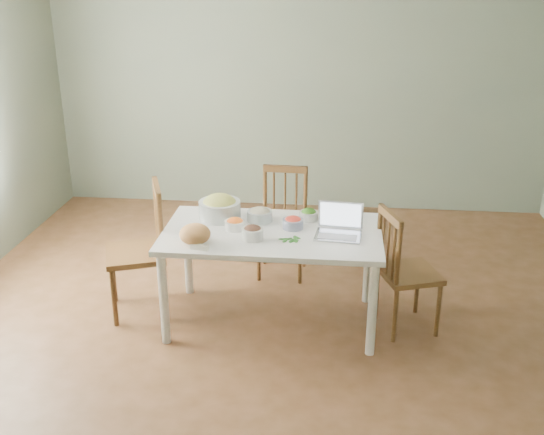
# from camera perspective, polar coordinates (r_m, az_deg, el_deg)

# --- Properties ---
(floor) EXTENTS (5.00, 5.00, 0.00)m
(floor) POSITION_cam_1_polar(r_m,az_deg,el_deg) (4.62, 0.34, -9.67)
(floor) COLOR #432913
(floor) RESTS_ON ground
(wall_back) EXTENTS (5.00, 0.00, 2.70)m
(wall_back) POSITION_cam_1_polar(r_m,az_deg,el_deg) (6.53, 2.54, 12.32)
(wall_back) COLOR slate
(wall_back) RESTS_ON ground
(wall_front) EXTENTS (5.00, 0.00, 2.70)m
(wall_front) POSITION_cam_1_polar(r_m,az_deg,el_deg) (1.82, -7.43, -13.90)
(wall_front) COLOR slate
(wall_front) RESTS_ON ground
(dining_table) EXTENTS (1.49, 0.84, 0.70)m
(dining_table) POSITION_cam_1_polar(r_m,az_deg,el_deg) (4.53, -0.00, -5.29)
(dining_table) COLOR white
(dining_table) RESTS_ON floor
(chair_far) EXTENTS (0.41, 0.39, 0.88)m
(chair_far) POSITION_cam_1_polar(r_m,az_deg,el_deg) (5.19, 0.90, -0.58)
(chair_far) COLOR #3C2110
(chair_far) RESTS_ON floor
(chair_left) EXTENTS (0.53, 0.54, 0.97)m
(chair_left) POSITION_cam_1_polar(r_m,az_deg,el_deg) (4.71, -12.08, -2.88)
(chair_left) COLOR #3C2110
(chair_left) RESTS_ON floor
(chair_right) EXTENTS (0.48, 0.49, 0.88)m
(chair_right) POSITION_cam_1_polar(r_m,az_deg,el_deg) (4.52, 12.09, -4.61)
(chair_right) COLOR #3C2110
(chair_right) RESTS_ON floor
(bread_boule) EXTENTS (0.23, 0.23, 0.13)m
(bread_boule) POSITION_cam_1_polar(r_m,az_deg,el_deg) (4.20, -6.86, -1.47)
(bread_boule) COLOR tan
(bread_boule) RESTS_ON dining_table
(butter_stick) EXTENTS (0.12, 0.06, 0.03)m
(butter_stick) POSITION_cam_1_polar(r_m,az_deg,el_deg) (4.13, -6.45, -2.63)
(butter_stick) COLOR white
(butter_stick) RESTS_ON dining_table
(bowl_squash) EXTENTS (0.37, 0.37, 0.17)m
(bowl_squash) POSITION_cam_1_polar(r_m,az_deg,el_deg) (4.59, -4.67, 0.95)
(bowl_squash) COLOR #EFD575
(bowl_squash) RESTS_ON dining_table
(bowl_carrot) EXTENTS (0.15, 0.15, 0.08)m
(bowl_carrot) POSITION_cam_1_polar(r_m,az_deg,el_deg) (4.41, -3.31, -0.56)
(bowl_carrot) COLOR #CD451F
(bowl_carrot) RESTS_ON dining_table
(bowl_onion) EXTENTS (0.24, 0.24, 0.10)m
(bowl_onion) POSITION_cam_1_polar(r_m,az_deg,el_deg) (4.54, -1.09, 0.27)
(bowl_onion) COLOR beige
(bowl_onion) RESTS_ON dining_table
(bowl_mushroom) EXTENTS (0.17, 0.17, 0.09)m
(bowl_mushroom) POSITION_cam_1_polar(r_m,az_deg,el_deg) (4.25, -1.74, -1.33)
(bowl_mushroom) COLOR #341711
(bowl_mushroom) RESTS_ON dining_table
(bowl_redpep) EXTENTS (0.16, 0.16, 0.08)m
(bowl_redpep) POSITION_cam_1_polar(r_m,az_deg,el_deg) (4.42, 1.87, -0.45)
(bowl_redpep) COLOR red
(bowl_redpep) RESTS_ON dining_table
(bowl_broccoli) EXTENTS (0.15, 0.15, 0.08)m
(bowl_broccoli) POSITION_cam_1_polar(r_m,az_deg,el_deg) (4.57, 3.27, 0.28)
(bowl_broccoli) COLOR #21510F
(bowl_broccoli) RESTS_ON dining_table
(flatbread) EXTENTS (0.18, 0.18, 0.02)m
(flatbread) POSITION_cam_1_polar(r_m,az_deg,el_deg) (4.66, 4.37, 0.23)
(flatbread) COLOR #CAB584
(flatbread) RESTS_ON dining_table
(basil_bunch) EXTENTS (0.17, 0.17, 0.02)m
(basil_bunch) POSITION_cam_1_polar(r_m,az_deg,el_deg) (4.25, 1.50, -1.87)
(basil_bunch) COLOR #165719
(basil_bunch) RESTS_ON dining_table
(laptop) EXTENTS (0.33, 0.27, 0.21)m
(laptop) POSITION_cam_1_polar(r_m,az_deg,el_deg) (4.28, 5.94, -0.40)
(laptop) COLOR silver
(laptop) RESTS_ON dining_table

